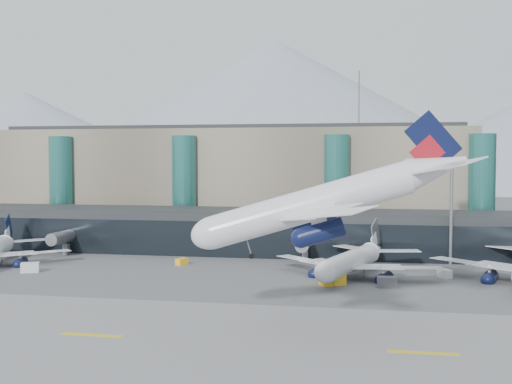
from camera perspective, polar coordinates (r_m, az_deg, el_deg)
ground at (r=92.44m, az=1.25°, el=-10.77°), size 900.00×900.00×0.00m
runway_strip at (r=78.17m, az=-0.56°, el=-13.33°), size 400.00×40.00×0.04m
runway_markings at (r=78.16m, az=-0.56°, el=-13.31°), size 128.00×1.00×0.02m
concourse at (r=148.04m, az=4.84°, el=-3.62°), size 170.00×27.00×10.00m
terminal_main at (r=183.03m, az=-1.94°, el=0.95°), size 130.00×30.00×31.00m
teal_towers at (r=165.46m, az=0.25°, el=0.23°), size 116.40×19.40×46.00m
mountain_ridge at (r=469.22m, az=10.73°, el=5.85°), size 910.00×400.00×110.00m
lightmast_mid at (r=137.72m, az=16.98°, el=-0.29°), size 3.00×1.20×25.60m
hero_jet at (r=82.25m, az=7.21°, el=0.07°), size 37.65×37.70×12.24m
jet_parked_mid at (r=122.30m, az=8.90°, el=-5.41°), size 32.82×34.47×11.07m
veh_a at (r=132.11m, az=-19.44°, el=-6.34°), size 3.82×3.02×1.89m
veh_b at (r=133.95m, az=-6.61°, el=-6.17°), size 2.44×2.82×1.39m
veh_c at (r=112.61m, az=11.58°, el=-7.85°), size 3.44×1.99×1.84m
veh_g at (r=124.10m, az=16.42°, el=-6.96°), size 2.68×3.18×1.61m
veh_h at (r=113.11m, az=6.81°, el=-7.63°), size 4.86×4.08×2.38m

